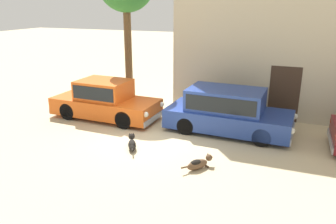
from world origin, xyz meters
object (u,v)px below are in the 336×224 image
at_px(parked_sedan_second, 227,110).
at_px(stray_dog_spotted, 132,144).
at_px(stray_dog_tan, 199,163).
at_px(parked_sedan_nearest, 105,100).

distance_m(parked_sedan_second, stray_dog_spotted, 3.54).
relative_size(parked_sedan_second, stray_dog_tan, 5.00).
height_order(parked_sedan_nearest, parked_sedan_second, parked_sedan_second).
bearing_deg(parked_sedan_second, parked_sedan_nearest, -174.91).
xyz_separation_m(stray_dog_spotted, stray_dog_tan, (2.30, -0.53, -0.00)).
relative_size(parked_sedan_second, stray_dog_spotted, 4.38).
bearing_deg(parked_sedan_nearest, stray_dog_tan, -29.40).
bearing_deg(parked_sedan_nearest, stray_dog_spotted, -42.65).
bearing_deg(parked_sedan_second, stray_dog_tan, -90.04).
relative_size(parked_sedan_nearest, stray_dog_tan, 4.88).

